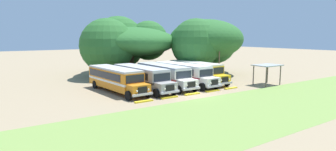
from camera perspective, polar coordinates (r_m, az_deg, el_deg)
ground_plane at (r=31.66m, az=4.79°, el=-3.86°), size 220.00×220.00×0.00m
foreground_grass_strip at (r=26.19m, az=15.86°, el=-6.70°), size 80.00×11.68×0.01m
parked_bus_slot_0 at (r=33.44m, az=-10.55°, el=-0.57°), size 3.26×10.92×2.82m
parked_bus_slot_1 at (r=34.23m, az=-5.44°, el=-0.27°), size 3.11×10.90×2.82m
parked_bus_slot_2 at (r=36.18m, az=-0.89°, el=0.22°), size 2.74×10.85×2.82m
parked_bus_slot_3 at (r=37.63m, az=3.16°, el=0.52°), size 3.11×10.90×2.82m
parked_bus_slot_4 at (r=40.01m, az=5.75°, el=0.95°), size 2.82×10.86×2.82m
curb_wheelstop_0 at (r=28.11m, az=-4.93°, el=-5.25°), size 2.00×0.36×0.15m
curb_wheelstop_1 at (r=29.71m, az=0.30°, el=-4.48°), size 2.00×0.36×0.15m
curb_wheelstop_2 at (r=31.54m, az=4.95°, el=-3.77°), size 2.00×0.36×0.15m
curb_wheelstop_3 at (r=33.56m, az=9.05°, el=-3.12°), size 2.00×0.36×0.15m
curb_wheelstop_4 at (r=35.73m, az=12.67°, el=-2.53°), size 2.00×0.36×0.15m
broad_shade_tree at (r=48.70m, az=-8.76°, el=6.62°), size 17.11×17.44×10.05m
secondary_tree at (r=48.19m, az=7.13°, el=6.85°), size 14.36×13.55×9.27m
utility_pole at (r=43.18m, az=10.40°, el=4.52°), size 1.80×0.20×7.37m
waiting_shelter at (r=39.46m, az=19.55°, el=1.69°), size 3.60×2.60×2.72m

